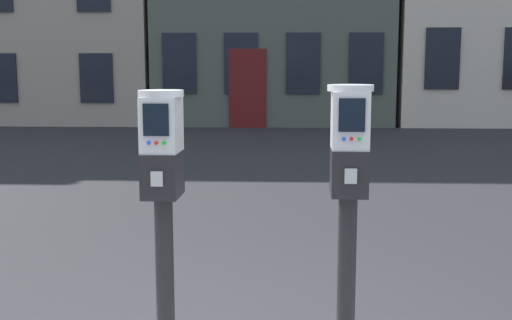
{
  "coord_description": "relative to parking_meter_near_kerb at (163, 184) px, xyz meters",
  "views": [
    {
      "loc": [
        0.24,
        -3.27,
        1.71
      ],
      "look_at": [
        0.1,
        -0.14,
        1.24
      ],
      "focal_mm": 45.25,
      "sensor_mm": 36.0,
      "label": 1
    }
  ],
  "objects": [
    {
      "name": "parking_meter_twin_adjacent",
      "position": [
        0.89,
        0.0,
        0.02
      ],
      "size": [
        0.22,
        0.25,
        1.47
      ],
      "rotation": [
        0.0,
        0.0,
        -1.6
      ],
      "color": "black",
      "rests_on": "sidewalk_slab"
    },
    {
      "name": "parking_meter_near_kerb",
      "position": [
        0.0,
        0.0,
        0.0
      ],
      "size": [
        0.22,
        0.25,
        1.45
      ],
      "rotation": [
        0.0,
        0.0,
        -1.6
      ],
      "color": "black",
      "rests_on": "sidewalk_slab"
    }
  ]
}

